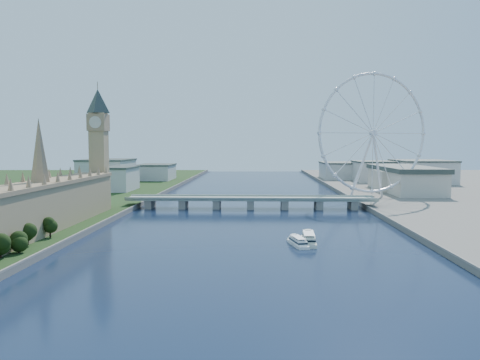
{
  "coord_description": "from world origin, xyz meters",
  "views": [
    {
      "loc": [
        5.82,
        -112.57,
        56.12
      ],
      "look_at": [
        -6.12,
        210.0,
        32.01
      ],
      "focal_mm": 35.0,
      "sensor_mm": 36.0,
      "label": 1
    }
  ],
  "objects": [
    {
      "name": "parliament_range",
      "position": [
        -128.0,
        170.0,
        18.48
      ],
      "size": [
        24.0,
        200.0,
        70.0
      ],
      "color": "tan",
      "rests_on": "ground"
    },
    {
      "name": "big_ben",
      "position": [
        -128.0,
        278.0,
        66.57
      ],
      "size": [
        20.02,
        20.02,
        110.0
      ],
      "color": "tan",
      "rests_on": "ground"
    },
    {
      "name": "westminster_bridge",
      "position": [
        0.0,
        300.0,
        6.63
      ],
      "size": [
        220.0,
        22.0,
        9.5
      ],
      "color": "gray",
      "rests_on": "ground"
    },
    {
      "name": "london_eye",
      "position": [
        119.98,
        355.08,
        67.52
      ],
      "size": [
        113.6,
        39.12,
        124.3
      ],
      "color": "silver",
      "rests_on": "ground"
    },
    {
      "name": "county_hall",
      "position": [
        175.0,
        430.0,
        0.0
      ],
      "size": [
        54.0,
        144.0,
        35.0
      ],
      "primitive_type": null,
      "color": "beige",
      "rests_on": "ground"
    },
    {
      "name": "city_skyline",
      "position": [
        39.22,
        560.08,
        16.96
      ],
      "size": [
        505.0,
        280.0,
        32.0
      ],
      "color": "beige",
      "rests_on": "ground"
    },
    {
      "name": "tour_boat_near",
      "position": [
        35.3,
        152.04,
        0.0
      ],
      "size": [
        9.4,
        30.99,
        6.77
      ],
      "primitive_type": null,
      "rotation": [
        0.0,
        0.0,
        -0.05
      ],
      "color": "silver",
      "rests_on": "ground"
    },
    {
      "name": "tour_boat_far",
      "position": [
        28.7,
        145.99,
        0.0
      ],
      "size": [
        12.0,
        26.03,
        5.53
      ],
      "primitive_type": null,
      "rotation": [
        0.0,
        0.0,
        0.23
      ],
      "color": "white",
      "rests_on": "ground"
    }
  ]
}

